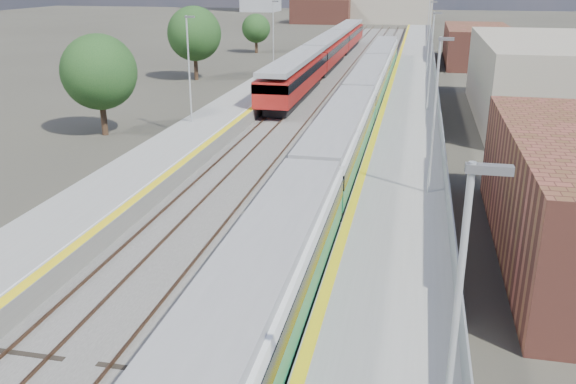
% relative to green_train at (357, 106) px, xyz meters
% --- Properties ---
extents(ground, '(320.00, 320.00, 0.00)m').
position_rel_green_train_xyz_m(ground, '(-1.50, 13.18, -2.12)').
color(ground, '#47443A').
rests_on(ground, ground).
extents(ballast_bed, '(10.50, 155.00, 0.06)m').
position_rel_green_train_xyz_m(ballast_bed, '(-3.75, 15.68, -2.09)').
color(ballast_bed, '#565451').
rests_on(ballast_bed, ground).
extents(tracks, '(8.96, 160.00, 0.17)m').
position_rel_green_train_xyz_m(tracks, '(-3.15, 17.36, -2.01)').
color(tracks, '#4C3323').
rests_on(tracks, ground).
extents(platform_right, '(4.70, 155.00, 8.52)m').
position_rel_green_train_xyz_m(platform_right, '(3.78, 15.68, -1.59)').
color(platform_right, slate).
rests_on(platform_right, ground).
extents(platform_left, '(4.30, 155.00, 8.52)m').
position_rel_green_train_xyz_m(platform_left, '(-10.55, 15.67, -1.60)').
color(platform_left, slate).
rests_on(platform_left, ground).
extents(green_train, '(2.74, 76.22, 3.01)m').
position_rel_green_train_xyz_m(green_train, '(0.00, 0.00, 0.00)').
color(green_train, black).
rests_on(green_train, ground).
extents(red_train, '(3.03, 61.31, 3.82)m').
position_rel_green_train_xyz_m(red_train, '(-7.00, 32.65, 0.14)').
color(red_train, black).
rests_on(red_train, ground).
extents(tree_a, '(5.39, 5.39, 7.30)m').
position_rel_green_train_xyz_m(tree_a, '(-18.07, -3.95, 2.48)').
color(tree_a, '#382619').
rests_on(tree_a, ground).
extents(tree_b, '(5.91, 5.91, 8.00)m').
position_rel_green_train_xyz_m(tree_b, '(-20.11, 21.08, 2.92)').
color(tree_b, '#382619').
rests_on(tree_b, ground).
extents(tree_c, '(4.22, 4.22, 5.72)m').
position_rel_green_train_xyz_m(tree_c, '(-19.86, 46.56, 1.48)').
color(tree_c, '#382619').
rests_on(tree_c, ground).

